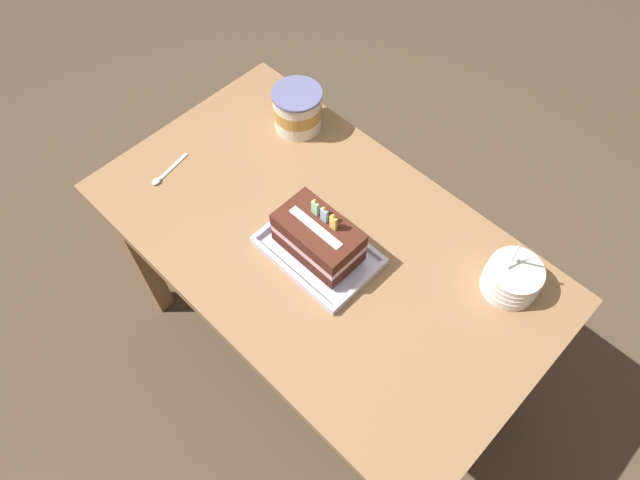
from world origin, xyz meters
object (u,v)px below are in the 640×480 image
object	(u,v)px
foil_tray	(318,252)
serving_spoon_near_tray	(163,176)
bowl_stack	(512,278)
ice_cream_tub	(297,109)
birthday_cake	(318,237)

from	to	relation	value
foil_tray	serving_spoon_near_tray	size ratio (longest dim) A/B	2.12
bowl_stack	serving_spoon_near_tray	xyz separation A→B (m)	(-0.88, -0.38, -0.04)
bowl_stack	ice_cream_tub	world-z (taller)	bowl_stack
serving_spoon_near_tray	foil_tray	bearing A→B (deg)	14.50
bowl_stack	birthday_cake	bearing A→B (deg)	-147.12
birthday_cake	serving_spoon_near_tray	bearing A→B (deg)	-165.48
bowl_stack	ice_cream_tub	bearing A→B (deg)	178.66
birthday_cake	serving_spoon_near_tray	size ratio (longest dim) A/B	1.51
birthday_cake	ice_cream_tub	world-z (taller)	birthday_cake
foil_tray	bowl_stack	size ratio (longest dim) A/B	2.13
foil_tray	ice_cream_tub	bearing A→B (deg)	142.18
birthday_cake	ice_cream_tub	distance (m)	0.45
birthday_cake	bowl_stack	xyz separation A→B (m)	(0.40, 0.26, -0.04)
bowl_stack	foil_tray	bearing A→B (deg)	-147.11
foil_tray	serving_spoon_near_tray	bearing A→B (deg)	-165.50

